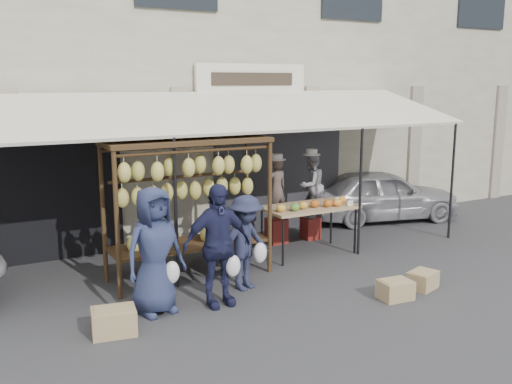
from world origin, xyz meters
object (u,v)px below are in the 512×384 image
Objects in this scene: banana_rack at (189,182)px; vendor_right at (311,185)px; customer_mid at (217,245)px; vendor_left at (277,188)px; produce_table at (310,208)px; customer_right at (246,243)px; crate_near_a at (395,290)px; customer_left at (154,251)px; crate_near_b at (423,280)px; sedan at (382,195)px; crate_far at (114,322)px.

vendor_right is at bearing 18.85° from banana_rack.
vendor_left is at bearing 44.27° from customer_mid.
customer_right is at bearing -151.62° from produce_table.
vendor_right is (0.61, 0.88, 0.21)m from produce_table.
crate_near_a is (-0.73, -3.28, -0.95)m from vendor_right.
customer_left is (-3.18, -2.16, -0.21)m from vendor_left.
customer_mid is (-2.47, -1.35, -0.00)m from produce_table.
vendor_right is (2.98, 1.02, -0.48)m from banana_rack.
customer_mid is at bearing 38.27° from vendor_left.
customer_right is at bearing 42.51° from vendor_left.
customer_left is 3.80× the size of crate_near_a.
crate_near_b is 0.13× the size of sedan.
vendor_right is 0.89× the size of customer_right.
vendor_right reaches higher than crate_near_a.
customer_mid reaches higher than produce_table.
vendor_right is 2.80× the size of crate_near_a.
crate_near_b is at bearing -36.17° from banana_rack.
crate_near_a is (2.25, -2.26, -1.43)m from banana_rack.
sedan is at bearing 51.64° from crate_near_a.
banana_rack reaches higher than customer_right.
crate_near_b is at bearing -76.55° from produce_table.
crate_far is at bearing -158.23° from produce_table.
crate_near_a is 0.67m from crate_near_b.
customer_right is at bearing 29.29° from customer_mid.
customer_left is 1.52m from customer_right.
customer_left is at bearing -131.71° from banana_rack.
customer_mid is 3.93× the size of crate_near_b.
banana_rack is 3.18m from vendor_right.
customer_mid is (-3.08, -2.23, -0.22)m from vendor_right.
customer_mid is 0.75m from customer_right.
customer_right reaches higher than crate_near_a.
customer_mid reaches higher than crate_near_a.
customer_mid is at bearing 131.31° from sedan.
produce_table is 3.16× the size of crate_far.
vendor_right is 3.49m from crate_near_a.
vendor_right is 3.09m from customer_right.
customer_mid is 3.23× the size of crate_far.
vendor_left is at bearing 102.03° from crate_near_b.
customer_right is 2.76m from crate_near_b.
customer_left is at bearing 126.85° from sedan.
customer_right is 2.29m from crate_near_a.
produce_table is at bearing 8.49° from customer_right.
sedan is at bearing 23.66° from crate_far.
customer_left is at bearing 168.32° from customer_right.
vendor_right reaches higher than customer_right.
banana_rack is at bearing 19.55° from vendor_left.
banana_rack is at bearing 41.83° from crate_far.
sedan is at bearing 10.94° from customer_left.
crate_far is at bearing 26.97° from vendor_left.
crate_far is (-2.18, -0.61, -0.57)m from customer_right.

